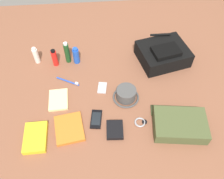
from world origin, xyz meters
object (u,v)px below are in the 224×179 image
(wallet, at_px, (115,130))
(backpack, at_px, (163,54))
(bucket_hat, at_px, (126,94))
(toiletry_pouch, at_px, (180,124))
(wristwatch, at_px, (141,122))
(deodorant_spray, at_px, (76,56))
(sunscreen_spray, at_px, (55,58))
(media_player, at_px, (102,88))
(travel_guidebook, at_px, (69,128))
(cell_phone, at_px, (96,119))
(toothbrush, at_px, (69,82))
(toothpaste_tube, at_px, (36,55))
(paperback_novel, at_px, (36,137))
(notepad, at_px, (58,100))
(shampoo_bottle, at_px, (67,53))

(wallet, bearing_deg, backpack, 57.77)
(bucket_hat, relative_size, wallet, 1.44)
(backpack, distance_m, bucket_hat, 0.41)
(backpack, relative_size, toiletry_pouch, 1.20)
(wristwatch, bearing_deg, deodorant_spray, 125.17)
(backpack, bearing_deg, sunscreen_spray, 178.67)
(sunscreen_spray, bearing_deg, media_player, -38.03)
(travel_guidebook, bearing_deg, cell_phone, 17.99)
(bucket_hat, bearing_deg, toiletry_pouch, -40.02)
(travel_guidebook, xyz_separation_m, toothbrush, (-0.01, 0.34, -0.00))
(backpack, relative_size, toothbrush, 2.46)
(toiletry_pouch, distance_m, toothbrush, 0.71)
(wristwatch, bearing_deg, bucket_hat, 109.00)
(media_player, bearing_deg, sunscreen_spray, 141.97)
(toiletry_pouch, height_order, sunscreen_spray, sunscreen_spray)
(travel_guidebook, relative_size, wallet, 1.81)
(backpack, height_order, toiletry_pouch, backpack)
(toothpaste_tube, relative_size, wristwatch, 1.73)
(paperback_novel, height_order, wristwatch, paperback_novel)
(backpack, height_order, notepad, backpack)
(backpack, height_order, deodorant_spray, backpack)
(toiletry_pouch, relative_size, toothpaste_tube, 2.45)
(travel_guidebook, bearing_deg, sunscreen_spray, 101.52)
(toothbrush, relative_size, notepad, 0.98)
(wristwatch, distance_m, notepad, 0.50)
(toiletry_pouch, bearing_deg, cell_phone, 169.40)
(paperback_novel, relative_size, media_player, 1.93)
(cell_phone, bearing_deg, paperback_novel, -164.54)
(backpack, height_order, paperback_novel, backpack)
(deodorant_spray, relative_size, travel_guidebook, 0.61)
(toothpaste_tube, height_order, notepad, toothpaste_tube)
(media_player, bearing_deg, toothpaste_tube, 147.67)
(toothpaste_tube, xyz_separation_m, wristwatch, (0.62, -0.53, -0.05))
(notepad, bearing_deg, toiletry_pouch, -21.62)
(wristwatch, height_order, notepad, notepad)
(wallet, bearing_deg, toiletry_pouch, 2.50)
(deodorant_spray, bearing_deg, wristwatch, -54.83)
(paperback_novel, bearing_deg, shampoo_bottle, 74.58)
(notepad, bearing_deg, bucket_hat, -4.03)
(toiletry_pouch, xyz_separation_m, wristwatch, (-0.20, 0.04, -0.03))
(wristwatch, distance_m, toothbrush, 0.52)
(toothpaste_tube, distance_m, cell_phone, 0.62)
(sunscreen_spray, xyz_separation_m, wallet, (0.35, -0.53, -0.05))
(toothbrush, bearing_deg, paperback_novel, -113.57)
(media_player, xyz_separation_m, toothbrush, (-0.21, 0.07, 0.00))
(wristwatch, bearing_deg, notepad, 157.66)
(shampoo_bottle, height_order, travel_guidebook, shampoo_bottle)
(sunscreen_spray, relative_size, wallet, 1.16)
(shampoo_bottle, relative_size, toothbrush, 1.10)
(wallet, bearing_deg, sunscreen_spray, 126.58)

